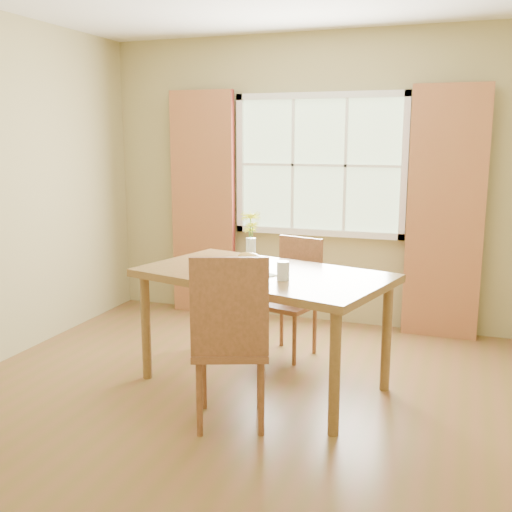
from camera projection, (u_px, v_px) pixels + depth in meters
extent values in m
cube|color=brown|center=(251.00, 398.00, 4.13)|extent=(4.20, 3.80, 0.02)
cube|color=tan|center=(320.00, 181.00, 5.63)|extent=(4.20, 0.02, 2.70)
cube|color=tan|center=(64.00, 256.00, 2.10)|extent=(4.20, 0.02, 2.70)
cube|color=#AAC696|center=(319.00, 165.00, 5.57)|extent=(1.50, 0.02, 1.20)
cube|color=white|center=(320.00, 95.00, 5.42)|extent=(1.62, 0.04, 0.06)
cube|color=white|center=(317.00, 232.00, 5.67)|extent=(1.62, 0.04, 0.06)
cube|color=white|center=(240.00, 164.00, 5.80)|extent=(0.06, 0.04, 1.32)
cube|color=white|center=(405.00, 167.00, 5.29)|extent=(0.06, 0.04, 1.32)
cube|color=white|center=(319.00, 165.00, 5.55)|extent=(1.50, 0.03, 0.02)
cube|color=maroon|center=(203.00, 205.00, 5.94)|extent=(0.65, 0.08, 2.20)
cube|color=maroon|center=(445.00, 214.00, 5.18)|extent=(0.65, 0.08, 2.20)
cube|color=brown|center=(263.00, 275.00, 4.19)|extent=(1.90, 1.37, 0.05)
cylinder|color=brown|center=(146.00, 327.00, 4.38)|extent=(0.07, 0.07, 0.78)
cylinder|color=brown|center=(335.00, 373.00, 3.53)|extent=(0.07, 0.07, 0.78)
cylinder|color=brown|center=(213.00, 303.00, 5.02)|extent=(0.07, 0.07, 0.78)
cylinder|color=brown|center=(386.00, 337.00, 4.17)|extent=(0.07, 0.07, 0.78)
cube|color=brown|center=(231.00, 347.00, 3.68)|extent=(0.58, 0.58, 0.04)
cube|color=brown|center=(229.00, 308.00, 3.42)|extent=(0.44, 0.19, 0.58)
cylinder|color=brown|center=(199.00, 399.00, 3.55)|extent=(0.04, 0.04, 0.47)
cylinder|color=brown|center=(261.00, 399.00, 3.55)|extent=(0.04, 0.04, 0.47)
cylinder|color=brown|center=(204.00, 375.00, 3.91)|extent=(0.04, 0.04, 0.47)
cylinder|color=brown|center=(260.00, 375.00, 3.91)|extent=(0.04, 0.04, 0.47)
cube|color=brown|center=(288.00, 305.00, 4.84)|extent=(0.49, 0.49, 0.04)
cube|color=brown|center=(300.00, 268.00, 4.93)|extent=(0.39, 0.14, 0.51)
cylinder|color=brown|center=(260.00, 333.00, 4.84)|extent=(0.03, 0.03, 0.41)
cylinder|color=brown|center=(294.00, 340.00, 4.66)|extent=(0.03, 0.03, 0.41)
cylinder|color=brown|center=(282.00, 323.00, 5.10)|extent=(0.03, 0.03, 0.41)
cylinder|color=brown|center=(315.00, 329.00, 4.92)|extent=(0.03, 0.03, 0.41)
cube|color=#E3EFCA|center=(238.00, 273.00, 4.13)|extent=(0.56, 0.52, 0.01)
cube|color=gold|center=(241.00, 272.00, 4.13)|extent=(0.24, 0.24, 0.01)
ellipsoid|color=gold|center=(248.00, 267.00, 4.15)|extent=(0.19, 0.15, 0.05)
ellipsoid|color=#4C8C2D|center=(254.00, 266.00, 4.11)|extent=(0.09, 0.06, 0.01)
cylinder|color=red|center=(248.00, 262.00, 4.14)|extent=(0.09, 0.09, 0.01)
cylinder|color=red|center=(252.00, 261.00, 4.14)|extent=(0.08, 0.08, 0.01)
ellipsoid|color=gold|center=(249.00, 256.00, 4.13)|extent=(0.19, 0.15, 0.06)
cylinder|color=silver|center=(283.00, 271.00, 3.93)|extent=(0.08, 0.08, 0.12)
cylinder|color=silver|center=(283.00, 272.00, 3.93)|extent=(0.07, 0.07, 0.10)
cylinder|color=silver|center=(251.00, 250.00, 4.48)|extent=(0.07, 0.07, 0.18)
cylinder|color=silver|center=(251.00, 256.00, 4.49)|extent=(0.06, 0.06, 0.09)
cylinder|color=#3D7028|center=(251.00, 239.00, 4.47)|extent=(0.01, 0.01, 0.35)
cylinder|color=#3D7028|center=(252.00, 244.00, 4.46)|extent=(0.01, 0.01, 0.29)
cylinder|color=#3D7028|center=(250.00, 246.00, 4.49)|extent=(0.01, 0.01, 0.25)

